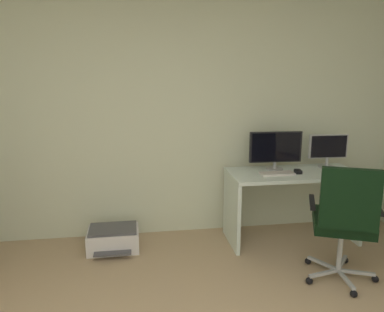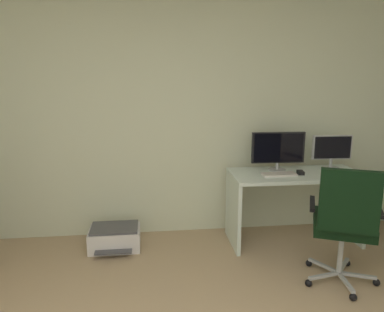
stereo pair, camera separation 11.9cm
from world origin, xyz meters
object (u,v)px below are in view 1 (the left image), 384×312
Objects in this scene: keyboard at (277,174)px; printer at (113,239)px; computer_mouse at (298,172)px; office_chair at (345,217)px; desk at (292,191)px; monitor_main at (276,148)px; monitor_secondary at (328,148)px.

keyboard is 1.77m from printer.
printer is at bearing -175.26° from computer_mouse.
printer is (-1.91, 0.94, -0.48)m from office_chair.
printer is at bearing 153.89° from office_chair.
monitor_main reaches higher than desk.
office_chair is at bearing -79.41° from computer_mouse.
printer is (-2.28, -0.08, -0.84)m from monitor_secondary.
monitor_secondary is at bearing 15.96° from desk.
keyboard is at bearing 108.22° from office_chair.
monitor_secondary reaches higher than office_chair.
keyboard is at bearing -167.66° from computer_mouse.
monitor_secondary reaches higher than keyboard.
monitor_main is 0.30m from keyboard.
office_chair is at bearing -109.75° from monitor_secondary.
monitor_main is at bearing 143.33° from computer_mouse.
office_chair is (0.04, -0.84, -0.17)m from computer_mouse.
keyboard is at bearing -103.54° from monitor_main.
desk is 0.31m from keyboard.
computer_mouse is 1.98m from printer.
monitor_main is at bearing 74.70° from keyboard.
monitor_secondary is at bearing 0.01° from monitor_main.
office_chair reaches higher than keyboard.
desk is 13.26× the size of computer_mouse.
desk is 0.23m from computer_mouse.
monitor_secondary is 1.23× the size of keyboard.
keyboard is (-0.21, -0.07, 0.22)m from desk.
monitor_main is (-0.16, 0.12, 0.43)m from desk.
office_chair is at bearing -77.67° from monitor_main.
monitor_main reaches higher than monitor_secondary.
office_chair reaches higher than printer.
desk is at bearing -164.04° from monitor_secondary.
monitor_main is 1.32× the size of monitor_secondary.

